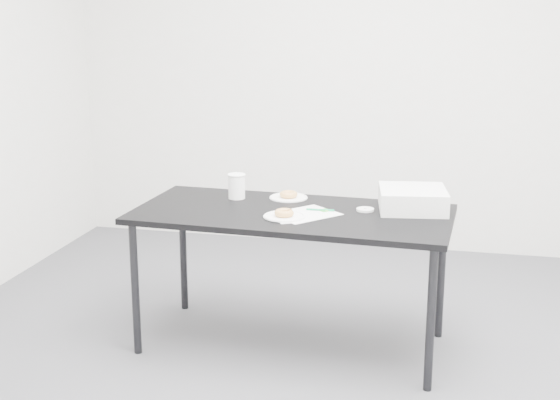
% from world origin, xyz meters
% --- Properties ---
extents(floor, '(4.00, 4.00, 0.00)m').
position_xyz_m(floor, '(0.00, 0.00, 0.00)').
color(floor, '#4D4D52').
rests_on(floor, ground).
extents(wall_back, '(4.00, 0.02, 2.70)m').
position_xyz_m(wall_back, '(0.00, 2.00, 1.35)').
color(wall_back, white).
rests_on(wall_back, floor).
extents(table, '(1.62, 0.82, 0.72)m').
position_xyz_m(table, '(-0.01, 0.18, 0.67)').
color(table, black).
rests_on(table, floor).
extents(scorecard, '(0.38, 0.39, 0.00)m').
position_xyz_m(scorecard, '(0.06, 0.14, 0.72)').
color(scorecard, white).
rests_on(scorecard, table).
extents(logo_patch, '(0.07, 0.07, 0.00)m').
position_xyz_m(logo_patch, '(0.14, 0.23, 0.73)').
color(logo_patch, green).
rests_on(logo_patch, scorecard).
extents(pen, '(0.14, 0.01, 0.01)m').
position_xyz_m(pen, '(0.12, 0.22, 0.73)').
color(pen, '#0C8B53').
rests_on(pen, scorecard).
extents(napkin, '(0.19, 0.19, 0.00)m').
position_xyz_m(napkin, '(0.01, 0.04, 0.72)').
color(napkin, white).
rests_on(napkin, table).
extents(plate_near, '(0.21, 0.21, 0.01)m').
position_xyz_m(plate_near, '(-0.03, 0.06, 0.73)').
color(plate_near, white).
rests_on(plate_near, napkin).
extents(donut_near, '(0.12, 0.12, 0.03)m').
position_xyz_m(donut_near, '(-0.03, 0.06, 0.75)').
color(donut_near, '#BD8A3C').
rests_on(donut_near, plate_near).
extents(plate_far, '(0.20, 0.20, 0.01)m').
position_xyz_m(plate_far, '(-0.09, 0.44, 0.72)').
color(plate_far, white).
rests_on(plate_far, table).
extents(donut_far, '(0.12, 0.12, 0.03)m').
position_xyz_m(donut_far, '(-0.09, 0.44, 0.74)').
color(donut_far, '#BD8A3C').
rests_on(donut_far, plate_far).
extents(coffee_cup, '(0.09, 0.09, 0.13)m').
position_xyz_m(coffee_cup, '(-0.36, 0.38, 0.79)').
color(coffee_cup, white).
rests_on(coffee_cup, table).
extents(cup_lid, '(0.09, 0.09, 0.01)m').
position_xyz_m(cup_lid, '(0.34, 0.28, 0.73)').
color(cup_lid, white).
rests_on(cup_lid, table).
extents(bakery_box, '(0.37, 0.37, 0.11)m').
position_xyz_m(bakery_box, '(0.57, 0.35, 0.78)').
color(bakery_box, silver).
rests_on(bakery_box, table).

